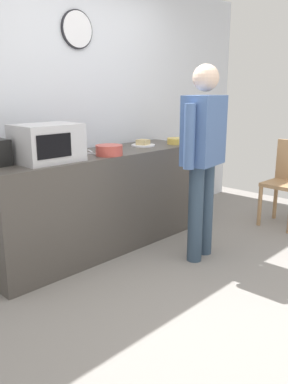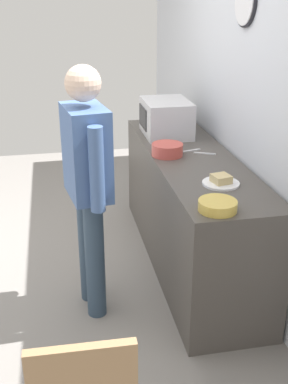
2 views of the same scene
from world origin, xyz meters
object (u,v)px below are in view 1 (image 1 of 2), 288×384
object	(u,v)px
microwave	(47,143)
sandwich_plate	(143,144)
cereal_bowl	(178,141)
person_standing	(203,149)
wooden_chair	(288,179)
spoon_utensil	(90,151)
fork_utensil	(89,153)
salad_bowl	(109,150)

from	to	relation	value
microwave	sandwich_plate	size ratio (longest dim) A/B	2.06
sandwich_plate	cereal_bowl	bearing A→B (deg)	-22.19
person_standing	cereal_bowl	bearing A→B (deg)	53.78
wooden_chair	person_standing	bearing A→B (deg)	173.92
microwave	wooden_chair	distance (m)	2.69
spoon_utensil	fork_utensil	bearing A→B (deg)	-134.81
salad_bowl	person_standing	world-z (taller)	person_standing
spoon_utensil	person_standing	bearing A→B (deg)	-62.83
microwave	cereal_bowl	xyz separation A→B (m)	(1.56, -0.07, -0.12)
cereal_bowl	spoon_utensil	xyz separation A→B (m)	(-0.99, 0.24, -0.03)
spoon_utensil	person_standing	world-z (taller)	person_standing
microwave	fork_utensil	size ratio (longest dim) A/B	2.94
cereal_bowl	person_standing	bearing A→B (deg)	-126.22
person_standing	wooden_chair	world-z (taller)	person_standing
salad_bowl	person_standing	bearing A→B (deg)	-52.13
salad_bowl	wooden_chair	distance (m)	2.12
fork_utensil	spoon_utensil	world-z (taller)	same
microwave	salad_bowl	world-z (taller)	microwave
cereal_bowl	fork_utensil	xyz separation A→B (m)	(-1.08, 0.15, -0.03)
salad_bowl	microwave	bearing A→B (deg)	167.75
cereal_bowl	fork_utensil	bearing A→B (deg)	172.01
spoon_utensil	wooden_chair	size ratio (longest dim) A/B	0.18
wooden_chair	microwave	bearing A→B (deg)	159.64
sandwich_plate	fork_utensil	size ratio (longest dim) A/B	1.42
cereal_bowl	wooden_chair	distance (m)	1.31
spoon_utensil	person_standing	xyz separation A→B (m)	(0.48, -0.94, 0.06)
sandwich_plate	cereal_bowl	world-z (taller)	sandwich_plate
salad_bowl	wooden_chair	size ratio (longest dim) A/B	0.25
microwave	spoon_utensil	world-z (taller)	microwave
sandwich_plate	spoon_utensil	xyz separation A→B (m)	(-0.62, 0.09, -0.02)
person_standing	wooden_chair	distance (m)	1.50
microwave	fork_utensil	distance (m)	0.51
fork_utensil	wooden_chair	world-z (taller)	wooden_chair
fork_utensil	spoon_utensil	bearing A→B (deg)	45.19
wooden_chair	fork_utensil	bearing A→B (deg)	153.29
fork_utensil	person_standing	size ratio (longest dim) A/B	0.10
cereal_bowl	person_standing	distance (m)	0.86
sandwich_plate	cereal_bowl	xyz separation A→B (m)	(0.37, -0.15, 0.01)
sandwich_plate	wooden_chair	distance (m)	1.68
microwave	cereal_bowl	world-z (taller)	microwave
cereal_bowl	wooden_chair	xyz separation A→B (m)	(0.91, -0.85, -0.43)
cereal_bowl	wooden_chair	size ratio (longest dim) A/B	0.24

